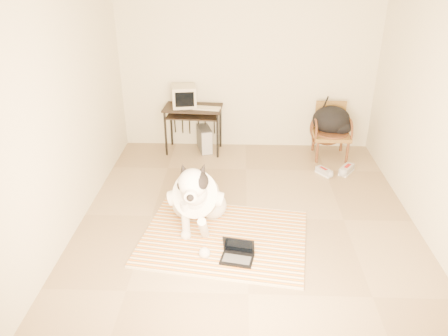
# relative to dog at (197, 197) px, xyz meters

# --- Properties ---
(floor) EXTENTS (4.50, 4.50, 0.00)m
(floor) POSITION_rel_dog_xyz_m (0.58, 0.20, -0.39)
(floor) COLOR #947C5B
(floor) RESTS_ON ground
(wall_back) EXTENTS (4.50, 0.00, 4.50)m
(wall_back) POSITION_rel_dog_xyz_m (0.58, 2.45, 0.96)
(wall_back) COLOR beige
(wall_back) RESTS_ON floor
(wall_front) EXTENTS (4.50, 0.00, 4.50)m
(wall_front) POSITION_rel_dog_xyz_m (0.58, -2.05, 0.96)
(wall_front) COLOR beige
(wall_front) RESTS_ON floor
(wall_left) EXTENTS (0.00, 4.50, 4.50)m
(wall_left) POSITION_rel_dog_xyz_m (-1.42, 0.20, 0.96)
(wall_left) COLOR beige
(wall_left) RESTS_ON floor
(wall_right) EXTENTS (0.00, 4.50, 4.50)m
(wall_right) POSITION_rel_dog_xyz_m (2.58, 0.20, 0.96)
(wall_right) COLOR beige
(wall_right) RESTS_ON floor
(rug) EXTENTS (2.00, 1.64, 0.02)m
(rug) POSITION_rel_dog_xyz_m (0.31, -0.24, -0.38)
(rug) COLOR orange
(rug) RESTS_ON floor
(dog) EXTENTS (0.66, 1.37, 0.99)m
(dog) POSITION_rel_dog_xyz_m (0.00, 0.00, 0.00)
(dog) COLOR silver
(dog) RESTS_ON rug
(laptop) EXTENTS (0.38, 0.30, 0.24)m
(laptop) POSITION_rel_dog_xyz_m (0.47, -0.61, -0.31)
(laptop) COLOR black
(laptop) RESTS_ON rug
(computer_desk) EXTENTS (0.93, 0.56, 0.75)m
(computer_desk) POSITION_rel_dog_xyz_m (-0.26, 2.15, 0.25)
(computer_desk) COLOR black
(computer_desk) RESTS_ON floor
(crt_monitor) EXTENTS (0.41, 0.40, 0.32)m
(crt_monitor) POSITION_rel_dog_xyz_m (-0.39, 2.19, 0.51)
(crt_monitor) COLOR #C4B799
(crt_monitor) RESTS_ON computer_desk
(desk_keyboard) EXTENTS (0.43, 0.21, 0.03)m
(desk_keyboard) POSITION_rel_dog_xyz_m (-0.03, 2.07, 0.37)
(desk_keyboard) COLOR #C4B799
(desk_keyboard) RESTS_ON computer_desk
(pc_tower) EXTENTS (0.28, 0.45, 0.39)m
(pc_tower) POSITION_rel_dog_xyz_m (-0.09, 2.19, -0.20)
(pc_tower) COLOR #454548
(pc_tower) RESTS_ON floor
(rattan_chair) EXTENTS (0.56, 0.54, 0.83)m
(rattan_chair) POSITION_rel_dog_xyz_m (1.89, 2.07, 0.02)
(rattan_chair) COLOR olive
(rattan_chair) RESTS_ON floor
(backpack) EXTENTS (0.61, 0.47, 0.42)m
(backpack) POSITION_rel_dog_xyz_m (1.91, 2.08, 0.18)
(backpack) COLOR black
(backpack) RESTS_ON rattan_chair
(sneaker_left) EXTENTS (0.24, 0.28, 0.09)m
(sneaker_left) POSITION_rel_dog_xyz_m (1.71, 1.40, -0.35)
(sneaker_left) COLOR silver
(sneaker_left) RESTS_ON floor
(sneaker_right) EXTENTS (0.28, 0.33, 0.11)m
(sneaker_right) POSITION_rel_dog_xyz_m (2.05, 1.46, -0.34)
(sneaker_right) COLOR silver
(sneaker_right) RESTS_ON floor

